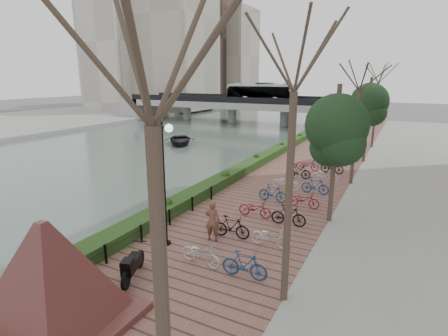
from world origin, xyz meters
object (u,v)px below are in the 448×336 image
Objects in this scene: boat at (180,140)px; granite_monument at (48,276)px; pedestrian at (212,221)px; lamppost at (163,158)px; motorcycle at (133,264)px.

granite_monument is at bearing -96.51° from boat.
granite_monument is at bearing 69.43° from pedestrian.
granite_monument is 5.91m from lamppost.
pedestrian is at bearing 37.69° from lamppost.
pedestrian is 0.36× the size of boat.
motorcycle is 27.56m from boat.
pedestrian is (1.03, 3.79, 0.36)m from motorcycle.
pedestrian is at bearing -86.67° from boat.
pedestrian is (1.54, 1.19, -2.79)m from lamppost.
pedestrian is 25.03m from boat.
lamppost is 25.35m from boat.
boat is (-15.32, 19.77, -0.86)m from pedestrian.
lamppost is (-0.27, 5.53, 2.09)m from granite_monument.
lamppost is 1.04× the size of boat.
granite_monument is 3.37× the size of pedestrian.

